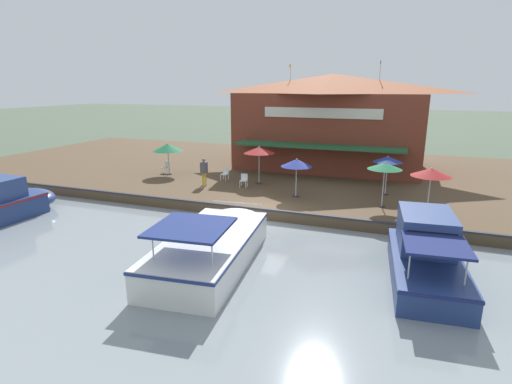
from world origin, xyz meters
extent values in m
plane|color=#4C5B47|center=(0.00, 0.00, 0.00)|extent=(220.00, 220.00, 0.00)
cube|color=brown|center=(-11.00, 0.00, 0.30)|extent=(22.00, 56.00, 0.60)
cube|color=#2D2D33|center=(-0.10, 0.00, 0.65)|extent=(0.20, 50.40, 0.10)
cube|color=brown|center=(-13.51, 1.17, 3.51)|extent=(8.43, 13.87, 5.83)
pyramid|color=#9E5638|center=(-13.51, 1.17, 7.15)|extent=(8.85, 14.56, 1.44)
cube|color=#235633|center=(-8.40, 1.17, 2.90)|extent=(1.80, 11.79, 0.16)
cube|color=silver|center=(-9.26, 1.17, 5.12)|extent=(0.08, 8.32, 0.70)
cylinder|color=silver|center=(-13.51, 4.64, 7.61)|extent=(0.06, 0.06, 2.36)
cube|color=#2D5193|center=(-13.33, 4.64, 8.63)|extent=(0.36, 0.03, 0.24)
cylinder|color=silver|center=(-13.51, -2.29, 7.53)|extent=(0.06, 0.06, 2.20)
cube|color=gold|center=(-13.33, -2.29, 8.48)|extent=(0.36, 0.03, 0.24)
cylinder|color=#B7B7B7|center=(-2.88, 5.94, 1.76)|extent=(0.06, 0.06, 2.32)
cylinder|color=#2D2D33|center=(-2.88, 5.94, 0.63)|extent=(0.36, 0.36, 0.06)
cone|color=#19663D|center=(-2.88, 5.94, 2.87)|extent=(1.80, 1.80, 0.35)
cone|color=silver|center=(-2.88, 5.94, 2.89)|extent=(1.12, 1.12, 0.28)
sphere|color=silver|center=(-2.88, 5.94, 3.04)|extent=(0.08, 0.08, 0.08)
cylinder|color=#B7B7B7|center=(-3.25, 1.04, 1.65)|extent=(0.06, 0.06, 2.11)
cylinder|color=#2D2D33|center=(-3.25, 1.04, 0.63)|extent=(0.36, 0.36, 0.06)
cone|color=navy|center=(-3.25, 1.04, 2.64)|extent=(1.82, 1.82, 0.43)
cone|color=white|center=(-3.25, 1.04, 2.66)|extent=(1.13, 1.13, 0.35)
sphere|color=white|center=(-3.25, 1.04, 2.86)|extent=(0.08, 0.08, 0.08)
cylinder|color=#B7B7B7|center=(-5.60, 5.97, 1.71)|extent=(0.06, 0.06, 2.22)
cylinder|color=#2D2D33|center=(-5.60, 5.97, 0.63)|extent=(0.36, 0.36, 0.06)
cone|color=navy|center=(-5.60, 5.97, 2.77)|extent=(1.70, 1.70, 0.34)
cone|color=yellow|center=(-5.60, 5.97, 2.79)|extent=(1.06, 1.06, 0.27)
sphere|color=yellow|center=(-5.60, 5.97, 2.94)|extent=(0.08, 0.08, 0.08)
cylinder|color=#B7B7B7|center=(-5.56, -2.11, 1.77)|extent=(0.06, 0.06, 2.34)
cylinder|color=#2D2D33|center=(-5.56, -2.11, 0.63)|extent=(0.36, 0.36, 0.06)
cone|color=maroon|center=(-5.56, -2.11, 2.88)|extent=(2.08, 2.08, 0.41)
cone|color=white|center=(-5.56, -2.11, 2.90)|extent=(1.29, 1.29, 0.33)
sphere|color=white|center=(-5.56, -2.11, 3.09)|extent=(0.08, 0.08, 0.08)
cylinder|color=#B7B7B7|center=(-5.99, -9.37, 1.65)|extent=(0.06, 0.06, 2.09)
cylinder|color=#2D2D33|center=(-5.99, -9.37, 0.63)|extent=(0.36, 0.36, 0.06)
cone|color=#19663D|center=(-5.99, -9.37, 2.61)|extent=(2.21, 2.21, 0.54)
cone|color=silver|center=(-5.99, -9.37, 2.63)|extent=(1.37, 1.37, 0.43)
sphere|color=silver|center=(-5.99, -9.37, 2.88)|extent=(0.08, 0.08, 0.08)
cylinder|color=#B7B7B7|center=(-2.00, 8.15, 1.76)|extent=(0.06, 0.06, 2.33)
cylinder|color=#2D2D33|center=(-2.00, 8.15, 0.63)|extent=(0.36, 0.36, 0.06)
cone|color=maroon|center=(-2.00, 8.15, 2.87)|extent=(1.93, 1.93, 0.39)
cone|color=white|center=(-2.00, 8.15, 2.89)|extent=(1.19, 1.19, 0.32)
sphere|color=white|center=(-2.00, 8.15, 3.07)|extent=(0.08, 0.08, 0.08)
cube|color=white|center=(-5.46, -4.53, 0.81)|extent=(0.04, 0.04, 0.42)
cube|color=white|center=(-5.50, -4.93, 0.81)|extent=(0.04, 0.04, 0.42)
cube|color=white|center=(-5.86, -4.49, 0.81)|extent=(0.04, 0.04, 0.42)
cube|color=white|center=(-5.90, -4.89, 0.81)|extent=(0.04, 0.04, 0.42)
cube|color=white|center=(-5.68, -4.71, 1.03)|extent=(0.48, 0.48, 0.05)
cube|color=white|center=(-5.88, -4.69, 1.25)|extent=(0.09, 0.44, 0.40)
cube|color=white|center=(-6.14, -9.65, 0.81)|extent=(0.04, 0.04, 0.42)
cube|color=white|center=(-6.13, -10.05, 0.81)|extent=(0.04, 0.04, 0.42)
cube|color=white|center=(-6.53, -9.66, 0.81)|extent=(0.04, 0.04, 0.42)
cube|color=white|center=(-6.53, -10.06, 0.81)|extent=(0.04, 0.04, 0.42)
cube|color=white|center=(-6.33, -9.85, 1.03)|extent=(0.45, 0.45, 0.05)
cube|color=white|center=(-6.53, -9.86, 1.25)|extent=(0.05, 0.44, 0.40)
cube|color=white|center=(-4.18, -2.52, 0.81)|extent=(0.04, 0.04, 0.42)
cube|color=white|center=(-4.13, -2.92, 0.81)|extent=(0.04, 0.04, 0.42)
cube|color=white|center=(-4.57, -2.57, 0.81)|extent=(0.04, 0.04, 0.42)
cube|color=white|center=(-4.53, -2.96, 0.81)|extent=(0.04, 0.04, 0.42)
cube|color=white|center=(-4.35, -2.74, 1.03)|extent=(0.49, 0.49, 0.05)
cube|color=white|center=(-4.55, -2.77, 1.25)|extent=(0.09, 0.44, 0.40)
cylinder|color=gold|center=(-3.87, -5.43, 1.04)|extent=(0.13, 0.13, 0.88)
cylinder|color=gold|center=(-3.87, -5.25, 1.04)|extent=(0.13, 0.13, 0.88)
cylinder|color=#4C4C56|center=(-3.87, -5.34, 1.83)|extent=(0.51, 0.51, 0.70)
sphere|color=#9E7051|center=(-3.87, -5.34, 2.29)|extent=(0.24, 0.24, 0.24)
cube|color=white|center=(5.86, -0.08, 0.67)|extent=(7.29, 3.74, 1.19)
ellipsoid|color=white|center=(2.37, -0.44, 0.67)|extent=(2.76, 3.12, 1.19)
cube|color=navy|center=(5.86, -0.08, 1.19)|extent=(7.37, 3.79, 0.10)
cube|color=navy|center=(7.50, 0.09, 2.25)|extent=(2.91, 2.84, 0.09)
cylinder|color=silver|center=(8.18, 1.23, 1.76)|extent=(0.05, 0.05, 0.98)
cylinder|color=silver|center=(8.40, -0.88, 1.76)|extent=(0.05, 0.05, 0.98)
cylinder|color=silver|center=(2.09, -0.47, 1.57)|extent=(0.29, 2.42, 0.04)
ellipsoid|color=navy|center=(2.74, -13.31, 0.65)|extent=(2.81, 3.19, 1.13)
cube|color=navy|center=(4.36, 7.91, 0.55)|extent=(5.79, 2.83, 0.94)
ellipsoid|color=navy|center=(1.57, 7.67, 0.55)|extent=(2.17, 2.40, 0.94)
cube|color=navy|center=(4.36, 7.91, 0.94)|extent=(5.86, 2.87, 0.10)
cube|color=navy|center=(3.38, 7.82, 1.70)|extent=(2.88, 2.11, 1.37)
cube|color=black|center=(4.71, 7.94, 1.88)|extent=(0.20, 1.65, 0.48)
cube|color=navy|center=(5.68, 8.02, 2.02)|extent=(2.20, 2.17, 0.09)
cylinder|color=silver|center=(6.22, 8.90, 1.52)|extent=(0.05, 0.05, 1.00)
cylinder|color=silver|center=(6.36, 7.25, 1.52)|extent=(0.05, 0.05, 1.00)
cylinder|color=silver|center=(1.34, 7.65, 1.32)|extent=(0.20, 1.88, 0.04)
cylinder|color=brown|center=(-18.54, -3.10, 2.22)|extent=(0.38, 0.38, 3.24)
sphere|color=#285623|center=(-18.54, -3.10, 5.25)|extent=(3.75, 3.75, 3.75)
sphere|color=#285623|center=(-17.79, -3.67, 4.87)|extent=(2.62, 2.62, 2.62)
camera|label=1|loc=(18.92, 6.72, 6.99)|focal=28.00mm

